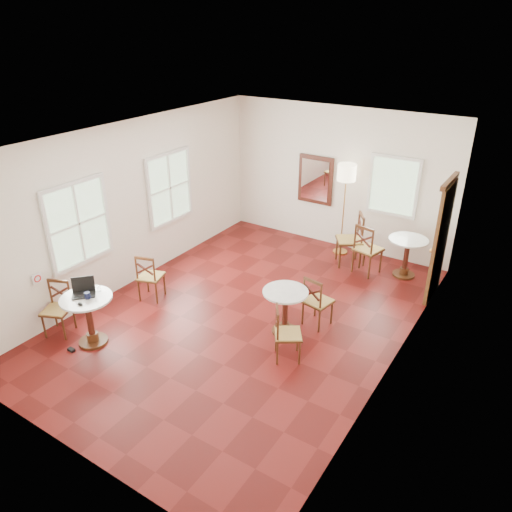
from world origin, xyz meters
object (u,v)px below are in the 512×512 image
Objects in this scene: navy_mug at (88,295)px; power_adapter at (71,350)px; cafe_table_back at (407,253)px; mouse at (80,304)px; cafe_table_mid at (285,307)px; laptop at (84,290)px; floor_lamp at (346,179)px; chair_back_a at (367,249)px; chair_near_a at (150,277)px; chair_mid_a at (317,301)px; chair_mid_b at (286,334)px; chair_near_b at (58,309)px; water_glass at (99,289)px; chair_back_b at (351,240)px; cafe_table_near at (89,315)px.

power_adapter is at bearing -116.05° from navy_mug.
cafe_table_back is 5.97m from mouse.
cafe_table_mid is 1.74× the size of laptop.
floor_lamp is (-0.46, 3.22, 1.18)m from cafe_table_mid.
chair_back_a is 2.37× the size of laptop.
chair_mid_a is at bearing 178.71° from chair_near_a.
power_adapter is (-2.81, -2.66, -0.42)m from chair_mid_a.
navy_mug is at bearing 82.22° from chair_mid_b.
mouse is at bearing -31.42° from chair_near_b.
water_glass reaches higher than power_adapter.
chair_back_b is at bearing 64.64° from navy_mug.
laptop is at bearing 71.00° from chair_back_a.
floor_lamp reaches higher than chair_near_a.
cafe_table_near is 0.36m from navy_mug.
chair_near_b is 0.45× the size of floor_lamp.
floor_lamp is (-0.79, 2.76, 1.20)m from chair_mid_a.
chair_near_b is at bearing -129.69° from cafe_table_back.
cafe_table_near is 0.39m from laptop.
water_glass is at bearing 97.61° from mouse.
mouse is at bearing -95.56° from laptop.
chair_back_b is 5.00m from water_glass.
chair_mid_a is 9.55× the size of mouse.
chair_near_b is at bearing 55.03° from chair_near_a.
chair_mid_b is (-0.68, -3.49, -0.06)m from cafe_table_back.
chair_near_a is 2.98m from chair_mid_a.
mouse is (-2.59, -4.68, 0.32)m from chair_back_a.
chair_back_b reaches higher than cafe_table_mid.
chair_near_a is at bearing 96.57° from mouse.
chair_mid_a reaches higher than cafe_table_near.
cafe_table_near is 1.08× the size of cafe_table_mid.
chair_mid_b is at bearing -25.73° from chair_back_b.
floor_lamp is at bearing 68.44° from mouse.
cafe_table_back is 7.13× the size of power_adapter.
cafe_table_mid is at bearing -109.27° from cafe_table_back.
chair_near_a is 0.82× the size of chair_back_b.
navy_mug is at bearing -124.86° from cafe_table_back.
power_adapter is at bearing -136.46° from laptop.
chair_mid_b is 3.20m from chair_back_a.
cafe_table_near is 1.04× the size of cafe_table_back.
chair_near_a is 4.03m from chair_back_b.
chair_near_a is at bearing 27.24° from chair_mid_a.
power_adapter is at bearing -108.41° from cafe_table_near.
chair_back_a is at bearing 59.49° from navy_mug.
mouse is at bearing 33.65° from power_adapter.
chair_mid_b reaches higher than cafe_table_mid.
cafe_table_mid is 0.66m from chair_mid_b.
chair_back_a is at bearing 10.76° from laptop.
laptop is 0.34m from mouse.
floor_lamp is at bearing -170.19° from chair_back_b.
floor_lamp is 4.47× the size of laptop.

